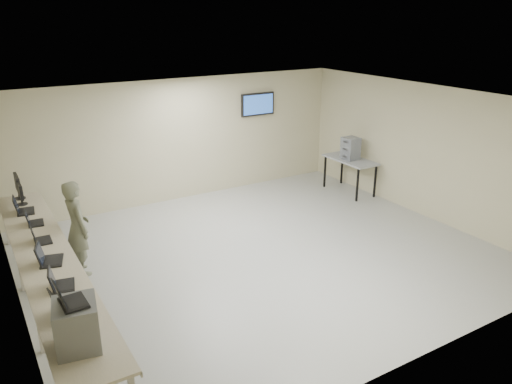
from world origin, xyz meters
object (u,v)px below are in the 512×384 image
soldier (77,228)px  side_table (350,162)px  equipment_box (77,325)px  workbench (48,262)px

soldier → side_table: size_ratio=1.17×
equipment_box → soldier: bearing=88.4°
workbench → equipment_box: 2.32m
equipment_box → workbench: bearing=98.8°
workbench → side_table: bearing=13.8°
soldier → side_table: 6.59m
workbench → side_table: workbench is taller
equipment_box → soldier: (0.70, 3.31, -0.34)m
side_table → equipment_box: bearing=-150.8°
equipment_box → soldier: size_ratio=0.31×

